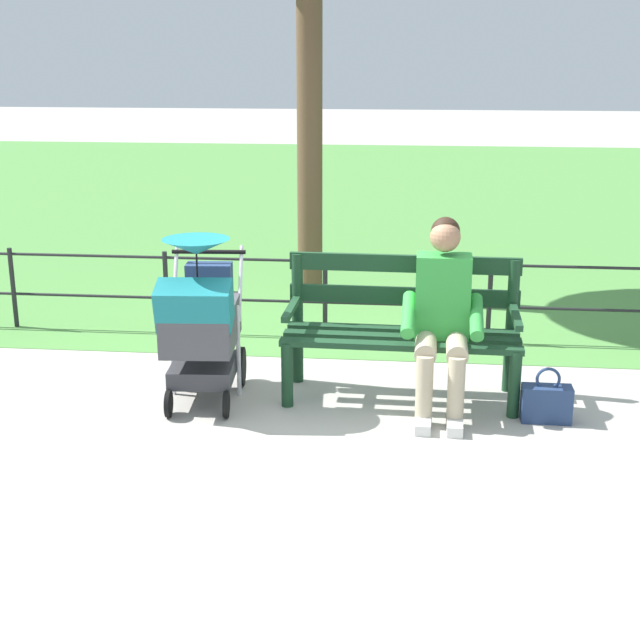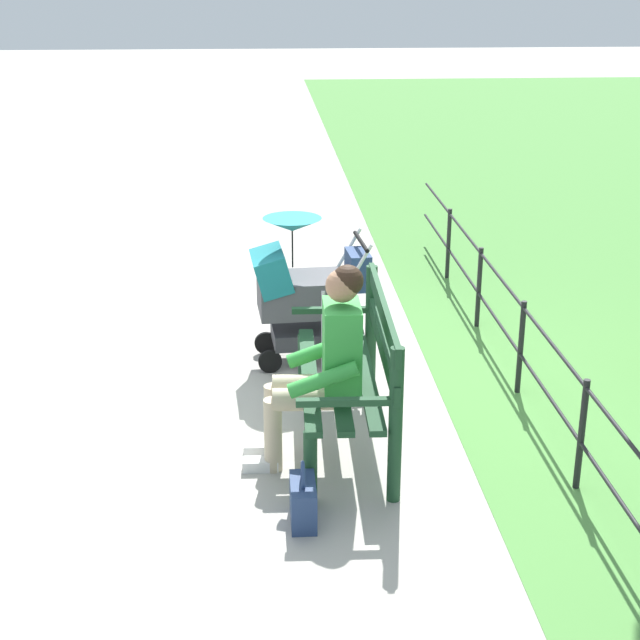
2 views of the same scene
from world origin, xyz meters
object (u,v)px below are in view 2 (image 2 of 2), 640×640
at_px(person_on_bench, 324,361).
at_px(stroller, 303,289).
at_px(handbag, 303,501).
at_px(park_bench, 356,365).

bearing_deg(person_on_bench, stroller, 1.85).
bearing_deg(handbag, stroller, -2.73).
height_order(park_bench, person_on_bench, person_on_bench).
bearing_deg(handbag, person_on_bench, -13.22).
xyz_separation_m(stroller, handbag, (-2.29, 0.11, -0.47)).
bearing_deg(handbag, park_bench, -22.06).
height_order(stroller, handbag, stroller).
height_order(person_on_bench, handbag, person_on_bench).
relative_size(park_bench, handbag, 4.36).
relative_size(person_on_bench, handbag, 3.45).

